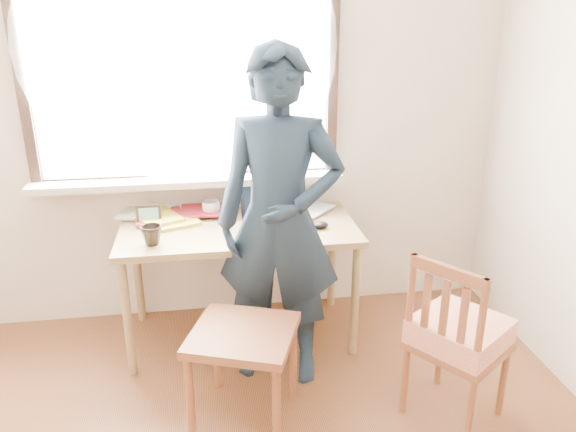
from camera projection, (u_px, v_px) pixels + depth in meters
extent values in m
cube|color=beige|center=(219.00, 115.00, 3.36)|extent=(3.50, 0.02, 2.60)
cube|color=white|center=(182.00, 65.00, 3.21)|extent=(1.70, 0.01, 1.30)
cube|color=black|center=(190.00, 179.00, 3.43)|extent=(1.82, 0.06, 0.06)
cube|color=black|center=(19.00, 67.00, 3.07)|extent=(0.06, 0.06, 1.30)
cube|color=black|center=(333.00, 63.00, 3.32)|extent=(0.06, 0.06, 1.30)
cube|color=beige|center=(189.00, 181.00, 3.37)|extent=(1.85, 0.20, 0.04)
cube|color=white|center=(181.00, 47.00, 3.11)|extent=(1.95, 0.02, 1.65)
cube|color=olive|center=(239.00, 229.00, 3.23)|extent=(1.35, 0.68, 0.04)
cylinder|color=olive|center=(128.00, 319.00, 3.00)|extent=(0.05, 0.05, 0.69)
cylinder|color=olive|center=(138.00, 271.00, 3.54)|extent=(0.05, 0.05, 0.69)
cylinder|color=olive|center=(355.00, 301.00, 3.18)|extent=(0.05, 0.05, 0.69)
cylinder|color=olive|center=(332.00, 259.00, 3.72)|extent=(0.05, 0.05, 0.69)
cube|color=black|center=(275.00, 228.00, 3.18)|extent=(0.36, 0.28, 0.02)
cube|color=black|center=(269.00, 204.00, 3.25)|extent=(0.34, 0.12, 0.22)
cube|color=black|center=(269.00, 204.00, 3.25)|extent=(0.30, 0.10, 0.18)
cube|color=black|center=(275.00, 228.00, 3.17)|extent=(0.31, 0.18, 0.00)
imported|color=white|center=(211.00, 208.00, 3.39)|extent=(0.16, 0.16, 0.09)
imported|color=black|center=(152.00, 235.00, 2.97)|extent=(0.12, 0.12, 0.10)
ellipsoid|color=black|center=(320.00, 225.00, 3.19)|extent=(0.10, 0.07, 0.04)
cube|color=gold|center=(173.00, 221.00, 3.28)|extent=(0.37, 0.36, 0.02)
cube|color=white|center=(141.00, 224.00, 3.22)|extent=(0.36, 0.35, 0.02)
cube|color=white|center=(196.00, 213.00, 3.39)|extent=(0.30, 0.30, 0.02)
cube|color=white|center=(192.00, 215.00, 3.35)|extent=(0.28, 0.33, 0.01)
cube|color=white|center=(180.00, 209.00, 3.44)|extent=(0.34, 0.32, 0.02)
cube|color=white|center=(182.00, 211.00, 3.38)|extent=(0.31, 0.33, 0.02)
imported|color=white|center=(161.00, 213.00, 3.40)|extent=(0.23, 0.29, 0.02)
imported|color=white|center=(298.00, 207.00, 3.51)|extent=(0.33, 0.33, 0.02)
cube|color=black|center=(149.00, 216.00, 3.23)|extent=(0.14, 0.02, 0.11)
cube|color=#437D37|center=(149.00, 216.00, 3.23)|extent=(0.11, 0.01, 0.08)
cube|color=brown|center=(243.00, 335.00, 2.64)|extent=(0.60, 0.59, 0.04)
cylinder|color=brown|center=(190.00, 398.00, 2.59)|extent=(0.04, 0.04, 0.44)
cylinder|color=brown|center=(217.00, 350.00, 2.94)|extent=(0.04, 0.04, 0.44)
cylinder|color=brown|center=(277.00, 410.00, 2.51)|extent=(0.04, 0.04, 0.44)
cylinder|color=brown|center=(293.00, 359.00, 2.86)|extent=(0.04, 0.04, 0.44)
cube|color=brown|center=(458.00, 345.00, 2.68)|extent=(0.55, 0.55, 0.04)
cylinder|color=brown|center=(503.00, 382.00, 2.75)|extent=(0.03, 0.03, 0.38)
cylinder|color=brown|center=(470.00, 414.00, 2.53)|extent=(0.03, 0.03, 0.38)
cylinder|color=brown|center=(440.00, 353.00, 2.98)|extent=(0.03, 0.03, 0.38)
cylinder|color=brown|center=(405.00, 380.00, 2.76)|extent=(0.03, 0.03, 0.38)
cylinder|color=brown|center=(481.00, 328.00, 2.36)|extent=(0.03, 0.03, 0.46)
cylinder|color=brown|center=(411.00, 299.00, 2.60)|extent=(0.03, 0.03, 0.46)
cube|color=brown|center=(449.00, 272.00, 2.41)|extent=(0.24, 0.32, 0.05)
cube|color=brown|center=(462.00, 326.00, 2.43)|extent=(0.03, 0.04, 0.37)
cube|color=brown|center=(443.00, 318.00, 2.49)|extent=(0.03, 0.04, 0.37)
cube|color=brown|center=(426.00, 311.00, 2.55)|extent=(0.03, 0.04, 0.37)
cube|color=#BA3012|center=(460.00, 331.00, 2.65)|extent=(0.54, 0.54, 0.12)
imported|color=black|center=(280.00, 222.00, 2.85)|extent=(0.74, 0.58, 1.77)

